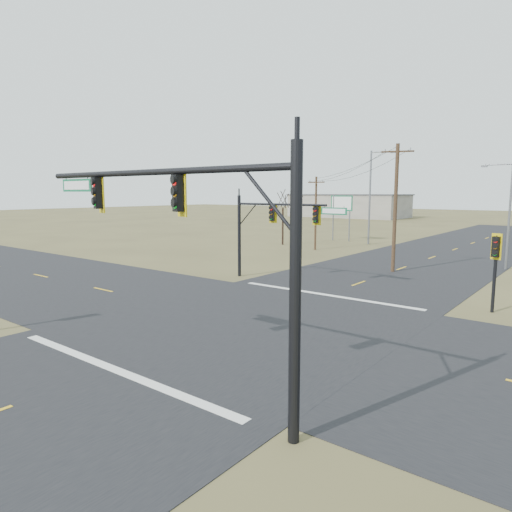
# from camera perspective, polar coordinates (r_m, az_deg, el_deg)

# --- Properties ---
(ground) EXTENTS (320.00, 320.00, 0.00)m
(ground) POSITION_cam_1_polar(r_m,az_deg,el_deg) (22.11, -0.91, -8.33)
(ground) COLOR brown
(ground) RESTS_ON ground
(road_ew) EXTENTS (160.00, 14.00, 0.02)m
(road_ew) POSITION_cam_1_polar(r_m,az_deg,el_deg) (22.11, -0.91, -8.31)
(road_ew) COLOR black
(road_ew) RESTS_ON ground
(road_ns) EXTENTS (14.00, 160.00, 0.02)m
(road_ns) POSITION_cam_1_polar(r_m,az_deg,el_deg) (22.11, -0.91, -8.30)
(road_ns) COLOR black
(road_ns) RESTS_ON ground
(stop_bar_near) EXTENTS (12.00, 0.40, 0.01)m
(stop_bar_near) POSITION_cam_1_polar(r_m,az_deg,el_deg) (17.24, -17.23, -13.38)
(stop_bar_near) COLOR silver
(stop_bar_near) RESTS_ON road_ns
(stop_bar_far) EXTENTS (12.00, 0.40, 0.01)m
(stop_bar_far) POSITION_cam_1_polar(r_m,az_deg,el_deg) (28.15, 8.77, -4.81)
(stop_bar_far) COLOR silver
(stop_bar_far) RESTS_ON road_ns
(mast_arm_near) EXTENTS (10.72, 0.55, 7.40)m
(mast_arm_near) POSITION_cam_1_polar(r_m,az_deg,el_deg) (13.10, -8.45, 4.27)
(mast_arm_near) COLOR black
(mast_arm_near) RESTS_ON ground
(mast_arm_far) EXTENTS (8.82, 0.58, 5.99)m
(mast_arm_far) POSITION_cam_1_polar(r_m,az_deg,el_deg) (31.63, 2.49, 4.59)
(mast_arm_far) COLOR black
(mast_arm_far) RESTS_ON ground
(pedestal_signal_ne) EXTENTS (0.66, 0.57, 4.16)m
(pedestal_signal_ne) POSITION_cam_1_polar(r_m,az_deg,el_deg) (26.27, 27.76, 0.17)
(pedestal_signal_ne) COLOR black
(pedestal_signal_ne) RESTS_ON ground
(utility_pole_near) EXTENTS (2.33, 0.90, 9.89)m
(utility_pole_near) POSITION_cam_1_polar(r_m,az_deg,el_deg) (37.02, 17.02, 5.93)
(utility_pole_near) COLOR #4A3620
(utility_pole_near) RESTS_ON ground
(utility_pole_far) EXTENTS (1.93, 0.24, 7.89)m
(utility_pole_far) POSITION_cam_1_polar(r_m,az_deg,el_deg) (49.89, 7.47, 5.53)
(utility_pole_far) COLOR #4A3620
(utility_pole_far) RESTS_ON ground
(highway_sign) EXTENTS (3.10, 0.24, 5.82)m
(highway_sign) POSITION_cam_1_polar(r_m,az_deg,el_deg) (59.74, 10.64, 5.83)
(highway_sign) COLOR slate
(highway_sign) RESTS_ON ground
(streetlight_a) EXTENTS (2.40, 0.23, 8.62)m
(streetlight_a) POSITION_cam_1_polar(r_m,az_deg,el_deg) (41.75, 28.89, 5.09)
(streetlight_a) COLOR slate
(streetlight_a) RESTS_ON ground
(streetlight_c) EXTENTS (3.10, 0.40, 11.08)m
(streetlight_c) POSITION_cam_1_polar(r_m,az_deg,el_deg) (56.44, 14.28, 7.73)
(streetlight_c) COLOR slate
(streetlight_c) RESTS_ON ground
(bare_tree_a) EXTENTS (3.33, 3.33, 6.95)m
(bare_tree_a) POSITION_cam_1_polar(r_m,az_deg,el_deg) (54.50, 3.39, 7.19)
(bare_tree_a) COLOR black
(bare_tree_a) RESTS_ON ground
(bare_tree_b) EXTENTS (2.97, 2.97, 6.45)m
(bare_tree_b) POSITION_cam_1_polar(r_m,az_deg,el_deg) (70.04, 5.35, 7.06)
(bare_tree_b) COLOR black
(bare_tree_b) RESTS_ON ground
(warehouse_left) EXTENTS (28.00, 14.00, 5.50)m
(warehouse_left) POSITION_cam_1_polar(r_m,az_deg,el_deg) (119.17, 11.49, 6.12)
(warehouse_left) COLOR #A39C91
(warehouse_left) RESTS_ON ground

